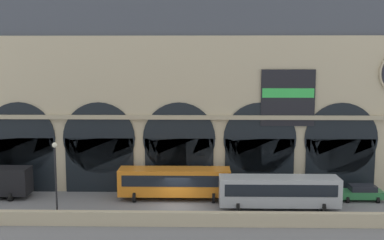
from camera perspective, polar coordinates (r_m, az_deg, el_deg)
ground_plane at (r=45.95m, az=-1.81°, el=-10.28°), size 200.00×200.00×0.00m
quay_parapet_wall at (r=40.91m, az=-2.20°, el=-11.67°), size 90.00×0.70×1.19m
station_building at (r=51.90m, az=-1.37°, el=2.78°), size 51.52×6.34×20.02m
bus_center at (r=47.80m, az=-2.10°, el=-7.35°), size 11.00×3.25×3.10m
bus_mideast at (r=45.27m, az=10.31°, el=-8.32°), size 11.00×3.25×3.10m
car_east at (r=50.44m, az=19.44°, el=-8.14°), size 4.40×2.22×1.55m
street_lamp_quayside at (r=42.38m, az=-15.94°, el=-5.90°), size 0.44×0.44×6.90m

